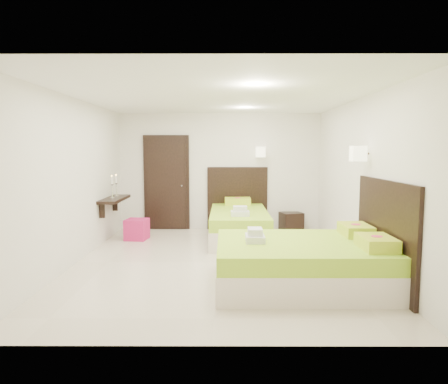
{
  "coord_description": "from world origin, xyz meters",
  "views": [
    {
      "loc": [
        0.12,
        -6.23,
        1.79
      ],
      "look_at": [
        0.1,
        0.3,
        1.1
      ],
      "focal_mm": 32.0,
      "sensor_mm": 36.0,
      "label": 1
    }
  ],
  "objects_px": {
    "bed_single": "(239,222)",
    "ottoman": "(137,229)",
    "bed_double": "(307,260)",
    "nightstand": "(291,221)"
  },
  "relations": [
    {
      "from": "bed_single",
      "to": "nightstand",
      "type": "distance_m",
      "value": 1.5
    },
    {
      "from": "bed_single",
      "to": "ottoman",
      "type": "height_order",
      "value": "bed_single"
    },
    {
      "from": "ottoman",
      "to": "nightstand",
      "type": "bearing_deg",
      "value": 16.24
    },
    {
      "from": "bed_single",
      "to": "ottoman",
      "type": "distance_m",
      "value": 2.06
    },
    {
      "from": "bed_double",
      "to": "ottoman",
      "type": "xyz_separation_m",
      "value": [
        -2.87,
        2.69,
        -0.12
      ]
    },
    {
      "from": "bed_single",
      "to": "nightstand",
      "type": "relative_size",
      "value": 5.01
    },
    {
      "from": "bed_single",
      "to": "ottoman",
      "type": "bearing_deg",
      "value": -178.09
    },
    {
      "from": "bed_single",
      "to": "bed_double",
      "type": "height_order",
      "value": "bed_single"
    },
    {
      "from": "bed_double",
      "to": "ottoman",
      "type": "relative_size",
      "value": 5.43
    },
    {
      "from": "bed_single",
      "to": "bed_double",
      "type": "relative_size",
      "value": 1.01
    }
  ]
}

